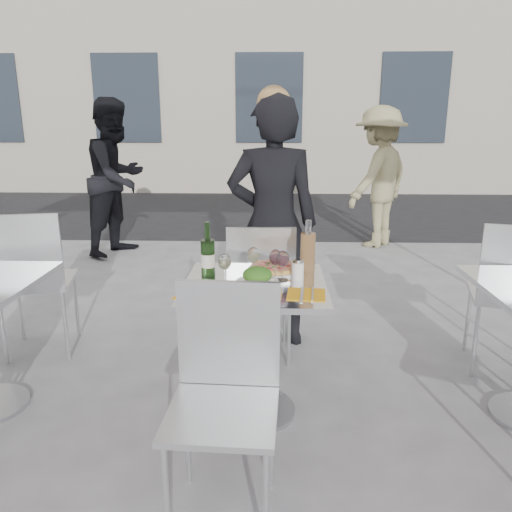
{
  "coord_description": "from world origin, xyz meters",
  "views": [
    {
      "loc": [
        0.08,
        -2.42,
        1.55
      ],
      "look_at": [
        0.0,
        0.15,
        0.85
      ],
      "focal_mm": 35.0,
      "sensor_mm": 36.0,
      "label": 1
    }
  ],
  "objects_px": {
    "wineglass_white_a": "(225,263)",
    "napkin_right": "(306,294)",
    "pizza_far": "(275,268)",
    "sugar_shaker": "(298,269)",
    "salad_plate": "(257,276)",
    "main_table": "(255,321)",
    "side_chair_lfar": "(32,273)",
    "pizza_near": "(250,293)",
    "wine_bottle": "(208,256)",
    "wineglass_red_b": "(283,260)",
    "pedestrian_b": "(379,178)",
    "carafe": "(308,252)",
    "pedestrian_a": "(117,178)",
    "wineglass_white_b": "(253,256)",
    "chair_far": "(261,282)",
    "chair_near": "(225,381)",
    "wineglass_red_a": "(276,258)",
    "woman_diner": "(273,224)",
    "napkin_left": "(197,294)"
  },
  "relations": [
    {
      "from": "wineglass_red_b",
      "to": "wineglass_white_a",
      "type": "bearing_deg",
      "value": -168.51
    },
    {
      "from": "side_chair_lfar",
      "to": "wine_bottle",
      "type": "xyz_separation_m",
      "value": [
        1.23,
        -0.55,
        0.27
      ]
    },
    {
      "from": "chair_near",
      "to": "wineglass_red_a",
      "type": "relative_size",
      "value": 5.91
    },
    {
      "from": "main_table",
      "to": "salad_plate",
      "type": "height_order",
      "value": "salad_plate"
    },
    {
      "from": "main_table",
      "to": "wineglass_white_b",
      "type": "relative_size",
      "value": 4.76
    },
    {
      "from": "woman_diner",
      "to": "pedestrian_a",
      "type": "distance_m",
      "value": 3.04
    },
    {
      "from": "napkin_left",
      "to": "wine_bottle",
      "type": "bearing_deg",
      "value": 102.27
    },
    {
      "from": "wineglass_white_b",
      "to": "salad_plate",
      "type": "bearing_deg",
      "value": -78.55
    },
    {
      "from": "pedestrian_a",
      "to": "pizza_near",
      "type": "xyz_separation_m",
      "value": [
        1.71,
        -3.56,
        -0.14
      ]
    },
    {
      "from": "wineglass_white_b",
      "to": "chair_far",
      "type": "bearing_deg",
      "value": 86.93
    },
    {
      "from": "sugar_shaker",
      "to": "carafe",
      "type": "bearing_deg",
      "value": 63.09
    },
    {
      "from": "salad_plate",
      "to": "wineglass_red_b",
      "type": "bearing_deg",
      "value": 22.91
    },
    {
      "from": "main_table",
      "to": "pedestrian_b",
      "type": "height_order",
      "value": "pedestrian_b"
    },
    {
      "from": "pedestrian_a",
      "to": "napkin_right",
      "type": "xyz_separation_m",
      "value": [
        1.98,
        -3.55,
        -0.15
      ]
    },
    {
      "from": "salad_plate",
      "to": "wine_bottle",
      "type": "bearing_deg",
      "value": 158.86
    },
    {
      "from": "wine_bottle",
      "to": "salad_plate",
      "type": "bearing_deg",
      "value": -21.14
    },
    {
      "from": "pizza_near",
      "to": "wine_bottle",
      "type": "relative_size",
      "value": 1.04
    },
    {
      "from": "chair_far",
      "to": "wineglass_white_b",
      "type": "xyz_separation_m",
      "value": [
        -0.03,
        -0.5,
        0.31
      ]
    },
    {
      "from": "chair_near",
      "to": "side_chair_lfar",
      "type": "xyz_separation_m",
      "value": [
        -1.38,
        1.29,
        0.04
      ]
    },
    {
      "from": "chair_far",
      "to": "chair_near",
      "type": "bearing_deg",
      "value": 82.22
    },
    {
      "from": "wineglass_white_a",
      "to": "wineglass_red_b",
      "type": "height_order",
      "value": "same"
    },
    {
      "from": "wineglass_white_a",
      "to": "napkin_right",
      "type": "relative_size",
      "value": 0.79
    },
    {
      "from": "wineglass_red_b",
      "to": "wineglass_white_b",
      "type": "bearing_deg",
      "value": 155.12
    },
    {
      "from": "main_table",
      "to": "side_chair_lfar",
      "type": "distance_m",
      "value": 1.61
    },
    {
      "from": "salad_plate",
      "to": "napkin_right",
      "type": "xyz_separation_m",
      "value": [
        0.24,
        -0.17,
        -0.03
      ]
    },
    {
      "from": "pizza_far",
      "to": "wineglass_white_a",
      "type": "distance_m",
      "value": 0.35
    },
    {
      "from": "salad_plate",
      "to": "pedestrian_b",
      "type": "bearing_deg",
      "value": 70.21
    },
    {
      "from": "chair_near",
      "to": "salad_plate",
      "type": "height_order",
      "value": "chair_near"
    },
    {
      "from": "wineglass_white_a",
      "to": "napkin_left",
      "type": "bearing_deg",
      "value": -122.67
    },
    {
      "from": "woman_diner",
      "to": "wineglass_white_a",
      "type": "xyz_separation_m",
      "value": [
        -0.24,
        -0.96,
        -0.0
      ]
    },
    {
      "from": "chair_far",
      "to": "salad_plate",
      "type": "relative_size",
      "value": 4.23
    },
    {
      "from": "salad_plate",
      "to": "wineglass_white_a",
      "type": "relative_size",
      "value": 1.4
    },
    {
      "from": "pedestrian_a",
      "to": "napkin_right",
      "type": "distance_m",
      "value": 4.07
    },
    {
      "from": "main_table",
      "to": "wineglass_white_a",
      "type": "xyz_separation_m",
      "value": [
        -0.15,
        -0.01,
        0.32
      ]
    },
    {
      "from": "main_table",
      "to": "wineglass_white_b",
      "type": "bearing_deg",
      "value": 96.35
    },
    {
      "from": "main_table",
      "to": "wine_bottle",
      "type": "xyz_separation_m",
      "value": [
        -0.25,
        0.09,
        0.32
      ]
    },
    {
      "from": "pedestrian_a",
      "to": "pizza_near",
      "type": "height_order",
      "value": "pedestrian_a"
    },
    {
      "from": "wineglass_red_b",
      "to": "pedestrian_a",
      "type": "bearing_deg",
      "value": 119.32
    },
    {
      "from": "pedestrian_b",
      "to": "napkin_right",
      "type": "distance_m",
      "value": 4.2
    },
    {
      "from": "wineglass_red_b",
      "to": "sugar_shaker",
      "type": "bearing_deg",
      "value": 15.85
    },
    {
      "from": "pedestrian_a",
      "to": "wineglass_red_a",
      "type": "relative_size",
      "value": 11.47
    },
    {
      "from": "woman_diner",
      "to": "wineglass_red_a",
      "type": "height_order",
      "value": "woman_diner"
    },
    {
      "from": "chair_near",
      "to": "pizza_near",
      "type": "bearing_deg",
      "value": 83.54
    },
    {
      "from": "wineglass_white_b",
      "to": "wineglass_red_b",
      "type": "relative_size",
      "value": 1.0
    },
    {
      "from": "side_chair_lfar",
      "to": "napkin_right",
      "type": "xyz_separation_m",
      "value": [
        1.73,
        -0.82,
        0.16
      ]
    },
    {
      "from": "salad_plate",
      "to": "main_table",
      "type": "bearing_deg",
      "value": 145.49
    },
    {
      "from": "main_table",
      "to": "sugar_shaker",
      "type": "xyz_separation_m",
      "value": [
        0.22,
        0.07,
        0.26
      ]
    },
    {
      "from": "wineglass_white_a",
      "to": "chair_near",
      "type": "bearing_deg",
      "value": -84.86
    },
    {
      "from": "pizza_far",
      "to": "sugar_shaker",
      "type": "distance_m",
      "value": 0.19
    },
    {
      "from": "wineglass_white_a",
      "to": "wineglass_red_a",
      "type": "relative_size",
      "value": 1.0
    }
  ]
}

